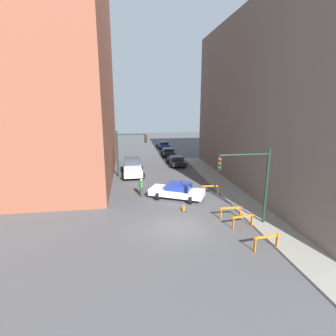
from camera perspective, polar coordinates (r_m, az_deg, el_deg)
name	(u,v)px	position (r m, az deg, el deg)	size (l,w,h in m)	color
ground_plane	(178,227)	(18.15, 2.30, -12.68)	(120.00, 120.00, 0.00)	#4C4C4F
sidewalk_right	(264,220)	(20.15, 20.20, -10.59)	(2.40, 44.00, 0.12)	gray
building_corner_left	(39,78)	(31.33, -26.31, 17.11)	(14.00, 20.00, 21.30)	brown
building_right	(299,101)	(29.11, 26.69, 12.85)	(12.00, 28.00, 16.67)	#6B6056
traffic_light_near	(251,175)	(18.01, 17.60, -1.52)	(3.64, 0.35, 5.20)	black
traffic_light_far	(127,147)	(29.72, -8.90, 4.53)	(3.44, 0.35, 5.20)	black
police_car	(177,191)	(22.91, 2.05, -4.97)	(5.02, 3.81, 1.52)	white
white_truck	(132,167)	(30.71, -7.76, 0.12)	(2.70, 5.43, 1.90)	silver
parked_car_near	(176,161)	(35.27, 1.82, 1.63)	(2.31, 4.32, 1.31)	black
parked_car_mid	(168,152)	(41.69, 0.06, 3.52)	(2.46, 4.41, 1.31)	black
parked_car_far	(163,145)	(48.95, -1.04, 5.05)	(2.54, 4.45, 1.31)	navy
pedestrian_crossing	(141,187)	(23.51, -5.83, -4.19)	(0.48, 0.48, 1.66)	#382D23
barrier_front	(266,240)	(16.28, 20.60, -14.47)	(1.60, 0.33, 0.90)	orange
barrier_mid	(243,219)	(18.42, 15.96, -10.69)	(1.59, 0.40, 0.90)	orange
barrier_back	(231,211)	(19.60, 13.49, -9.02)	(1.60, 0.22, 0.90)	orange
barrier_corner	(210,188)	(24.17, 9.15, -4.40)	(1.60, 0.25, 0.90)	orange
traffic_cone	(184,207)	(20.49, 3.45, -8.53)	(0.36, 0.36, 0.66)	black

